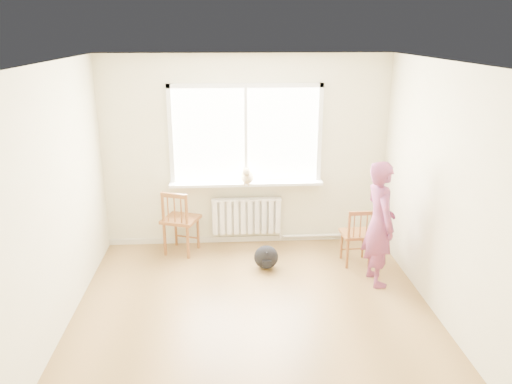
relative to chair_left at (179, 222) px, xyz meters
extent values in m
plane|color=olive|center=(0.94, -1.89, -0.47)|extent=(4.50, 4.50, 0.00)
plane|color=white|center=(0.94, -1.89, 2.23)|extent=(4.50, 4.50, 0.00)
cube|color=beige|center=(0.94, 0.36, 0.88)|extent=(4.00, 0.01, 2.70)
cube|color=white|center=(0.94, 0.34, 1.13)|extent=(2.00, 0.02, 1.30)
cube|color=white|center=(0.94, 0.32, 1.81)|extent=(2.12, 0.05, 0.06)
cube|color=white|center=(-0.09, 0.32, 1.13)|extent=(0.06, 0.05, 1.42)
cube|color=white|center=(1.97, 0.32, 1.13)|extent=(0.06, 0.05, 1.42)
cube|color=white|center=(0.94, 0.32, 1.13)|extent=(0.04, 0.05, 1.30)
cube|color=white|center=(0.94, 0.25, 0.46)|extent=(2.15, 0.22, 0.04)
cube|color=white|center=(0.94, 0.31, -0.04)|extent=(1.00, 0.02, 0.55)
cube|color=white|center=(0.94, 0.26, -0.04)|extent=(1.00, 0.10, 0.51)
cube|color=white|center=(0.94, 0.26, 0.22)|extent=(1.00, 0.12, 0.03)
cylinder|color=silver|center=(2.19, 0.30, -0.39)|extent=(1.40, 0.04, 0.04)
cube|color=beige|center=(0.94, 0.35, -0.43)|extent=(4.00, 0.03, 0.08)
cube|color=brown|center=(0.02, 0.05, 0.02)|extent=(0.58, 0.57, 0.04)
cylinder|color=brown|center=(0.24, 0.15, -0.22)|extent=(0.04, 0.04, 0.49)
cylinder|color=brown|center=(-0.08, 0.27, -0.22)|extent=(0.04, 0.04, 0.49)
cylinder|color=brown|center=(0.12, -0.18, -0.22)|extent=(0.04, 0.04, 0.49)
cylinder|color=brown|center=(-0.21, -0.05, -0.22)|extent=(0.04, 0.04, 0.49)
cylinder|color=brown|center=(0.12, -0.18, 0.00)|extent=(0.04, 0.04, 0.92)
cylinder|color=brown|center=(-0.21, -0.05, 0.00)|extent=(0.04, 0.04, 0.92)
cube|color=brown|center=(-0.04, -0.11, 0.43)|extent=(0.36, 0.17, 0.06)
cylinder|color=brown|center=(0.05, -0.15, 0.23)|extent=(0.02, 0.02, 0.37)
cylinder|color=brown|center=(-0.04, -0.11, 0.23)|extent=(0.02, 0.02, 0.37)
cylinder|color=brown|center=(-0.13, -0.08, 0.23)|extent=(0.02, 0.02, 0.37)
cube|color=brown|center=(2.37, -0.45, -0.05)|extent=(0.40, 0.39, 0.04)
cylinder|color=brown|center=(2.51, -0.30, -0.26)|extent=(0.03, 0.03, 0.42)
cylinder|color=brown|center=(2.21, -0.31, -0.26)|extent=(0.03, 0.03, 0.42)
cylinder|color=brown|center=(2.52, -0.59, -0.26)|extent=(0.03, 0.03, 0.42)
cylinder|color=brown|center=(2.22, -0.60, -0.26)|extent=(0.03, 0.03, 0.42)
cylinder|color=brown|center=(2.52, -0.59, -0.07)|extent=(0.04, 0.04, 0.79)
cylinder|color=brown|center=(2.22, -0.60, -0.07)|extent=(0.04, 0.04, 0.79)
cube|color=brown|center=(2.37, -0.60, 0.30)|extent=(0.32, 0.04, 0.05)
cylinder|color=brown|center=(2.45, -0.60, 0.13)|extent=(0.02, 0.02, 0.32)
cylinder|color=brown|center=(2.37, -0.60, 0.13)|extent=(0.02, 0.02, 0.32)
cylinder|color=brown|center=(2.29, -0.60, 0.13)|extent=(0.02, 0.02, 0.32)
imported|color=#BA3E62|center=(2.49, -0.98, 0.31)|extent=(0.43, 0.60, 1.55)
ellipsoid|color=beige|center=(0.95, 0.18, 0.58)|extent=(0.22, 0.29, 0.20)
sphere|color=beige|center=(0.93, 0.06, 0.68)|extent=(0.11, 0.11, 0.11)
cone|color=beige|center=(0.90, 0.06, 0.74)|extent=(0.04, 0.04, 0.04)
cone|color=beige|center=(0.96, 0.05, 0.74)|extent=(0.04, 0.04, 0.04)
cylinder|color=beige|center=(0.98, 0.32, 0.52)|extent=(0.05, 0.18, 0.02)
cylinder|color=beige|center=(0.91, 0.09, 0.53)|extent=(0.02, 0.02, 0.10)
cylinder|color=beige|center=(0.97, 0.08, 0.53)|extent=(0.02, 0.02, 0.10)
ellipsoid|color=black|center=(1.16, -0.54, -0.31)|extent=(0.37, 0.32, 0.32)
camera|label=1|loc=(0.66, -6.45, 2.54)|focal=35.00mm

